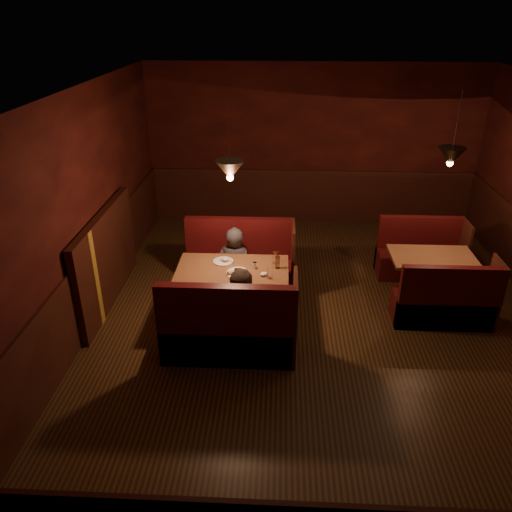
{
  "coord_description": "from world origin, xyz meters",
  "views": [
    {
      "loc": [
        -0.59,
        -5.54,
        3.73
      ],
      "look_at": [
        -0.86,
        -0.01,
        0.95
      ],
      "focal_mm": 35.0,
      "sensor_mm": 36.0,
      "label": 1
    }
  ],
  "objects_px": {
    "diner_b": "(245,298)",
    "main_bench_far": "(240,268)",
    "second_bench_near": "(445,305)",
    "diner_a": "(234,251)",
    "second_bench_far": "(419,257)",
    "second_table": "(431,267)",
    "main_bench_near": "(229,334)",
    "main_table": "(234,281)"
  },
  "relations": [
    {
      "from": "main_bench_near",
      "to": "second_bench_near",
      "type": "distance_m",
      "value": 2.84
    },
    {
      "from": "second_bench_near",
      "to": "diner_b",
      "type": "distance_m",
      "value": 2.65
    },
    {
      "from": "main_bench_near",
      "to": "second_table",
      "type": "distance_m",
      "value": 3.09
    },
    {
      "from": "second_bench_far",
      "to": "main_table",
      "type": "bearing_deg",
      "value": -152.75
    },
    {
      "from": "main_bench_far",
      "to": "diner_b",
      "type": "distance_m",
      "value": 1.45
    },
    {
      "from": "second_bench_far",
      "to": "diner_b",
      "type": "relative_size",
      "value": 0.91
    },
    {
      "from": "main_bench_near",
      "to": "second_bench_far",
      "type": "distance_m",
      "value": 3.49
    },
    {
      "from": "second_table",
      "to": "diner_b",
      "type": "height_order",
      "value": "diner_b"
    },
    {
      "from": "main_table",
      "to": "main_bench_near",
      "type": "relative_size",
      "value": 0.91
    },
    {
      "from": "main_bench_far",
      "to": "diner_a",
      "type": "xyz_separation_m",
      "value": [
        -0.06,
        -0.19,
        0.37
      ]
    },
    {
      "from": "second_bench_near",
      "to": "main_bench_far",
      "type": "bearing_deg",
      "value": 164.1
    },
    {
      "from": "main_table",
      "to": "second_table",
      "type": "distance_m",
      "value": 2.79
    },
    {
      "from": "second_bench_far",
      "to": "diner_b",
      "type": "distance_m",
      "value": 3.26
    },
    {
      "from": "diner_a",
      "to": "second_table",
      "type": "bearing_deg",
      "value": -168.23
    },
    {
      "from": "diner_a",
      "to": "diner_b",
      "type": "xyz_separation_m",
      "value": [
        0.22,
        -1.2,
        -0.01
      ]
    },
    {
      "from": "second_bench_near",
      "to": "second_table",
      "type": "bearing_deg",
      "value": 92.2
    },
    {
      "from": "second_bench_far",
      "to": "second_bench_near",
      "type": "relative_size",
      "value": 1.0
    },
    {
      "from": "main_table",
      "to": "second_table",
      "type": "height_order",
      "value": "main_table"
    },
    {
      "from": "diner_b",
      "to": "diner_a",
      "type": "bearing_deg",
      "value": 92.46
    },
    {
      "from": "main_bench_far",
      "to": "second_bench_near",
      "type": "bearing_deg",
      "value": -15.9
    },
    {
      "from": "main_bench_near",
      "to": "second_table",
      "type": "relative_size",
      "value": 1.36
    },
    {
      "from": "second_bench_far",
      "to": "diner_a",
      "type": "relative_size",
      "value": 0.9
    },
    {
      "from": "main_bench_far",
      "to": "diner_a",
      "type": "distance_m",
      "value": 0.42
    },
    {
      "from": "second_bench_near",
      "to": "diner_a",
      "type": "relative_size",
      "value": 0.9
    },
    {
      "from": "main_bench_far",
      "to": "main_bench_near",
      "type": "xyz_separation_m",
      "value": [
        0.0,
        -1.61,
        0.0
      ]
    },
    {
      "from": "main_table",
      "to": "main_bench_near",
      "type": "bearing_deg",
      "value": -88.86
    },
    {
      "from": "main_bench_near",
      "to": "second_table",
      "type": "bearing_deg",
      "value": 29.57
    },
    {
      "from": "main_bench_near",
      "to": "second_bench_near",
      "type": "bearing_deg",
      "value": 17.16
    },
    {
      "from": "second_bench_far",
      "to": "second_bench_near",
      "type": "distance_m",
      "value": 1.37
    },
    {
      "from": "main_table",
      "to": "second_bench_far",
      "type": "xyz_separation_m",
      "value": [
        2.72,
        1.4,
        -0.3
      ]
    },
    {
      "from": "second_bench_far",
      "to": "diner_a",
      "type": "distance_m",
      "value": 2.91
    },
    {
      "from": "main_bench_far",
      "to": "second_bench_far",
      "type": "distance_m",
      "value": 2.77
    },
    {
      "from": "second_table",
      "to": "second_bench_near",
      "type": "height_order",
      "value": "second_bench_near"
    },
    {
      "from": "main_bench_near",
      "to": "diner_a",
      "type": "xyz_separation_m",
      "value": [
        -0.06,
        1.42,
        0.37
      ]
    },
    {
      "from": "diner_a",
      "to": "main_bench_far",
      "type": "bearing_deg",
      "value": -97.49
    },
    {
      "from": "diner_b",
      "to": "main_bench_far",
      "type": "bearing_deg",
      "value": 88.68
    },
    {
      "from": "second_bench_far",
      "to": "second_bench_near",
      "type": "xyz_separation_m",
      "value": [
        0.0,
        -1.37,
        0.0
      ]
    },
    {
      "from": "main_bench_near",
      "to": "second_bench_near",
      "type": "height_order",
      "value": "main_bench_near"
    },
    {
      "from": "main_bench_far",
      "to": "second_table",
      "type": "distance_m",
      "value": 2.69
    },
    {
      "from": "main_table",
      "to": "main_bench_far",
      "type": "height_order",
      "value": "main_bench_far"
    },
    {
      "from": "second_bench_far",
      "to": "second_bench_near",
      "type": "height_order",
      "value": "same"
    },
    {
      "from": "main_bench_far",
      "to": "diner_a",
      "type": "relative_size",
      "value": 1.1
    }
  ]
}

